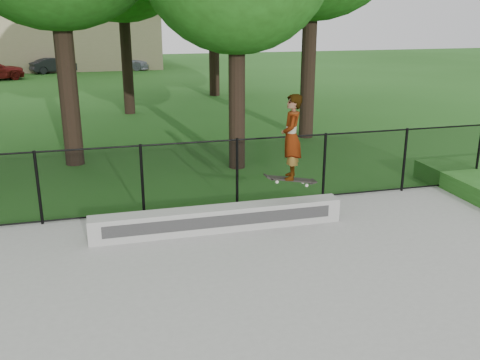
{
  "coord_description": "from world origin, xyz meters",
  "views": [
    {
      "loc": [
        -0.73,
        -4.64,
        4.1
      ],
      "look_at": [
        1.61,
        4.2,
        1.2
      ],
      "focal_mm": 40.0,
      "sensor_mm": 36.0,
      "label": 1
    }
  ],
  "objects": [
    {
      "name": "grind_ledge",
      "position": [
        1.32,
        4.7,
        0.29
      ],
      "size": [
        4.87,
        0.4,
        0.46
      ],
      "primitive_type": "cube",
      "color": "#999A95",
      "rests_on": "concrete_slab"
    },
    {
      "name": "car_b",
      "position": [
        -3.52,
        34.95,
        0.52
      ],
      "size": [
        3.04,
        2.12,
        1.03
      ],
      "primitive_type": "imported",
      "rotation": [
        0.0,
        0.0,
        1.97
      ],
      "color": "black",
      "rests_on": "ground"
    },
    {
      "name": "car_c",
      "position": [
        1.12,
        35.94,
        0.61
      ],
      "size": [
        4.2,
        2.96,
        1.21
      ],
      "primitive_type": "imported",
      "rotation": [
        0.0,
        0.0,
        1.21
      ],
      "color": "#A7ACBE",
      "rests_on": "ground"
    },
    {
      "name": "skater_airborne",
      "position": [
        2.69,
        4.51,
        1.82
      ],
      "size": [
        0.83,
        0.68,
        1.76
      ],
      "color": "black",
      "rests_on": "ground"
    },
    {
      "name": "chainlink_fence",
      "position": [
        0.0,
        5.9,
        0.81
      ],
      "size": [
        16.06,
        0.06,
        1.5
      ],
      "color": "black",
      "rests_on": "concrete_slab"
    },
    {
      "name": "distant_building",
      "position": [
        -2.0,
        38.0,
        2.16
      ],
      "size": [
        12.4,
        6.4,
        4.3
      ],
      "color": "tan",
      "rests_on": "ground"
    }
  ]
}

